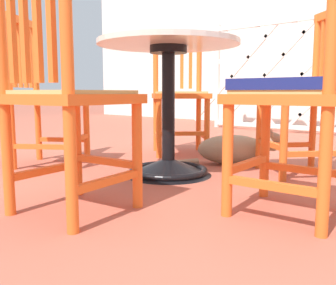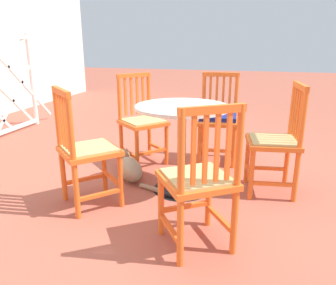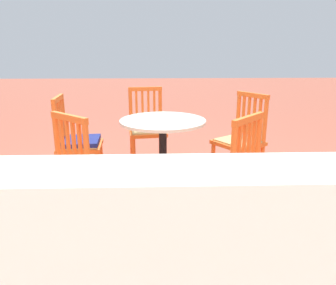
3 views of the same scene
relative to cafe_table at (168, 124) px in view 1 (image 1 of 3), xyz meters
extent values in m
plane|color=#AD5642|center=(0.00, 0.08, -0.28)|extent=(24.00, 24.00, 0.00)
cylinder|color=silver|center=(-1.47, 2.66, 0.38)|extent=(0.06, 0.06, 1.33)
cube|color=silver|center=(-1.25, 2.66, 0.38)|extent=(1.20, 0.02, 1.20)
cube|color=silver|center=(-0.79, 2.66, 0.38)|extent=(1.20, 0.02, 1.20)
cube|color=silver|center=(-0.34, 2.66, 0.38)|extent=(1.20, 0.02, 1.20)
cube|color=silver|center=(-1.25, 2.66, 0.38)|extent=(1.20, 0.02, 1.20)
cube|color=silver|center=(-0.79, 2.66, 0.38)|extent=(1.20, 0.02, 1.20)
cube|color=silver|center=(-0.34, 2.66, 0.38)|extent=(1.20, 0.02, 1.20)
cone|color=black|center=(0.00, 0.00, -0.23)|extent=(0.48, 0.48, 0.10)
torus|color=black|center=(0.00, 0.00, -0.26)|extent=(0.44, 0.44, 0.04)
cylinder|color=black|center=(0.00, 0.00, 0.09)|extent=(0.07, 0.07, 0.66)
cylinder|color=black|center=(0.00, 0.00, 0.40)|extent=(0.20, 0.20, 0.04)
cylinder|color=silver|center=(0.00, 0.00, 0.43)|extent=(0.76, 0.76, 0.02)
cylinder|color=orange|center=(-0.18, 0.62, -0.06)|extent=(0.04, 0.04, 0.45)
cylinder|color=orange|center=(-0.41, 0.37, -0.06)|extent=(0.04, 0.04, 0.45)
cylinder|color=orange|center=(-0.43, 0.85, 0.17)|extent=(0.04, 0.04, 0.91)
cylinder|color=orange|center=(-0.66, 0.61, 0.17)|extent=(0.04, 0.04, 0.91)
cube|color=orange|center=(-0.30, 0.74, -0.14)|extent=(0.27, 0.25, 0.03)
cube|color=orange|center=(-0.54, 0.49, -0.14)|extent=(0.27, 0.25, 0.03)
cube|color=orange|center=(-0.30, 0.50, -0.11)|extent=(0.25, 0.27, 0.03)
cube|color=orange|center=(-0.42, 0.61, 0.15)|extent=(0.57, 0.57, 0.04)
cube|color=tan|center=(-0.42, 0.61, 0.17)|extent=(0.49, 0.49, 0.02)
cube|color=orange|center=(-0.48, 0.81, 0.40)|extent=(0.03, 0.03, 0.39)
cube|color=orange|center=(-0.52, 0.76, 0.40)|extent=(0.03, 0.03, 0.39)
cube|color=orange|center=(-0.57, 0.71, 0.40)|extent=(0.03, 0.03, 0.39)
cube|color=orange|center=(-0.61, 0.66, 0.40)|extent=(0.03, 0.03, 0.39)
cube|color=orange|center=(-0.55, 0.73, 0.61)|extent=(0.28, 0.30, 0.04)
cylinder|color=orange|center=(-0.70, -0.03, -0.06)|extent=(0.04, 0.04, 0.45)
cylinder|color=orange|center=(-0.51, -0.31, -0.06)|extent=(0.04, 0.04, 0.45)
cylinder|color=orange|center=(-0.98, -0.22, 0.17)|extent=(0.04, 0.04, 0.91)
cylinder|color=orange|center=(-0.79, -0.50, 0.17)|extent=(0.04, 0.04, 0.91)
cube|color=orange|center=(-0.84, -0.12, -0.14)|extent=(0.30, 0.22, 0.03)
cube|color=orange|center=(-0.65, -0.40, -0.14)|extent=(0.30, 0.22, 0.03)
cube|color=orange|center=(-0.61, -0.17, -0.11)|extent=(0.22, 0.30, 0.03)
cube|color=orange|center=(-0.75, -0.26, 0.15)|extent=(0.56, 0.56, 0.04)
cube|color=tan|center=(-0.75, -0.26, 0.17)|extent=(0.49, 0.49, 0.02)
cube|color=orange|center=(-0.94, -0.28, 0.40)|extent=(0.03, 0.03, 0.39)
cube|color=orange|center=(-0.91, -0.33, 0.40)|extent=(0.03, 0.03, 0.39)
cube|color=orange|center=(-0.87, -0.39, 0.40)|extent=(0.03, 0.03, 0.39)
cube|color=orange|center=(-0.83, -0.44, 0.40)|extent=(0.03, 0.03, 0.39)
cube|color=orange|center=(-0.89, -0.36, 0.61)|extent=(0.24, 0.33, 0.04)
cylinder|color=orange|center=(-0.03, -0.58, -0.06)|extent=(0.04, 0.04, 0.45)
cylinder|color=orange|center=(0.31, -0.53, -0.06)|extent=(0.04, 0.04, 0.45)
cylinder|color=orange|center=(0.02, -0.91, 0.17)|extent=(0.04, 0.04, 0.91)
cylinder|color=orange|center=(0.35, -0.87, 0.17)|extent=(0.04, 0.04, 0.91)
cube|color=orange|center=(-0.01, -0.75, -0.14)|extent=(0.07, 0.34, 0.03)
cube|color=orange|center=(0.33, -0.70, -0.14)|extent=(0.07, 0.34, 0.03)
cube|color=orange|center=(0.14, -0.55, -0.11)|extent=(0.34, 0.07, 0.03)
cube|color=orange|center=(0.16, -0.72, 0.15)|extent=(0.45, 0.45, 0.04)
cube|color=tan|center=(0.16, -0.72, 0.17)|extent=(0.39, 0.39, 0.02)
cube|color=orange|center=(0.08, -0.91, 0.40)|extent=(0.03, 0.02, 0.39)
cube|color=orange|center=(0.15, -0.90, 0.40)|extent=(0.03, 0.02, 0.39)
cube|color=orange|center=(0.22, -0.89, 0.40)|extent=(0.03, 0.02, 0.39)
cube|color=orange|center=(0.29, -0.88, 0.40)|extent=(0.03, 0.02, 0.39)
cylinder|color=orange|center=(0.63, -0.39, -0.06)|extent=(0.04, 0.04, 0.45)
cylinder|color=orange|center=(0.61, -0.05, -0.06)|extent=(0.04, 0.04, 0.45)
cylinder|color=orange|center=(0.97, -0.36, 0.17)|extent=(0.04, 0.04, 0.91)
cube|color=orange|center=(0.80, -0.38, -0.14)|extent=(0.34, 0.05, 0.03)
cube|color=orange|center=(0.78, -0.04, -0.14)|extent=(0.34, 0.05, 0.03)
cube|color=orange|center=(0.62, -0.22, -0.11)|extent=(0.05, 0.34, 0.03)
cube|color=orange|center=(0.79, -0.21, 0.15)|extent=(0.43, 0.43, 0.04)
cube|color=tan|center=(0.79, -0.21, 0.17)|extent=(0.37, 0.37, 0.02)
cube|color=navy|center=(0.79, -0.21, 0.20)|extent=(0.38, 0.38, 0.04)
cylinder|color=orange|center=(0.55, 0.28, -0.06)|extent=(0.04, 0.04, 0.45)
cylinder|color=orange|center=(0.29, 0.50, -0.06)|extent=(0.04, 0.04, 0.45)
cylinder|color=orange|center=(0.51, 0.76, 0.17)|extent=(0.04, 0.04, 0.91)
cube|color=orange|center=(0.66, 0.41, -0.14)|extent=(0.24, 0.27, 0.03)
cube|color=orange|center=(0.40, 0.63, -0.14)|extent=(0.24, 0.27, 0.03)
cube|color=orange|center=(0.42, 0.39, -0.11)|extent=(0.27, 0.24, 0.03)
cube|color=orange|center=(0.53, 0.52, 0.15)|extent=(0.56, 0.56, 0.04)
cube|color=tan|center=(0.53, 0.52, 0.17)|extent=(0.49, 0.49, 0.02)
cube|color=orange|center=(0.67, 0.62, 0.40)|extent=(0.03, 0.03, 0.39)
cube|color=orange|center=(0.62, 0.67, 0.40)|extent=(0.03, 0.03, 0.39)
cube|color=orange|center=(0.57, 0.71, 0.40)|extent=(0.03, 0.03, 0.39)
cube|color=orange|center=(0.64, 0.65, 0.61)|extent=(0.31, 0.27, 0.04)
ellipsoid|color=#9E896B|center=(0.10, 0.50, -0.19)|extent=(0.47, 0.42, 0.19)
ellipsoid|color=silver|center=(0.19, 0.56, -0.20)|extent=(0.23, 0.23, 0.14)
sphere|color=#9E896B|center=(0.31, 0.65, -0.13)|extent=(0.12, 0.12, 0.12)
ellipsoid|color=silver|center=(0.34, 0.67, -0.15)|extent=(0.07, 0.07, 0.04)
cone|color=#9E896B|center=(0.28, 0.67, -0.08)|extent=(0.04, 0.04, 0.04)
cone|color=#9E896B|center=(0.32, 0.62, -0.08)|extent=(0.04, 0.04, 0.04)
ellipsoid|color=#9E896B|center=(0.21, 0.65, -0.26)|extent=(0.13, 0.12, 0.05)
ellipsoid|color=#9E896B|center=(0.27, 0.56, -0.26)|extent=(0.13, 0.12, 0.05)
cylinder|color=#9E896B|center=(-0.09, 0.24, -0.26)|extent=(0.11, 0.22, 0.04)
camera|label=1|loc=(1.37, -1.55, 0.17)|focal=40.35mm
camera|label=2|loc=(-2.55, -0.57, 0.94)|focal=35.46mm
camera|label=3|loc=(0.05, 2.79, 1.06)|focal=34.77mm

